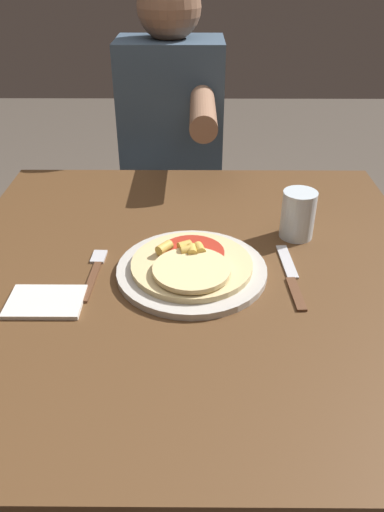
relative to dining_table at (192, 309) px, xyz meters
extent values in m
plane|color=brown|center=(0.00, 0.00, -0.62)|extent=(8.00, 8.00, 0.00)
cube|color=brown|center=(0.00, 0.00, 0.09)|extent=(0.98, 1.00, 0.03)
cylinder|color=brown|center=(-0.43, 0.44, -0.27)|extent=(0.06, 0.06, 0.69)
cylinder|color=brown|center=(0.43, 0.44, -0.27)|extent=(0.06, 0.06, 0.69)
cylinder|color=beige|center=(0.00, -0.02, 0.11)|extent=(0.29, 0.29, 0.01)
cylinder|color=#E0C689|center=(0.00, -0.02, 0.13)|extent=(0.24, 0.24, 0.01)
cylinder|color=#B22D1E|center=(0.00, 0.01, 0.13)|extent=(0.13, 0.13, 0.00)
cylinder|color=beige|center=(0.00, -0.06, 0.14)|extent=(0.15, 0.15, 0.01)
cylinder|color=gold|center=(0.00, 0.00, 0.15)|extent=(0.02, 0.03, 0.02)
cylinder|color=gold|center=(-0.05, 0.01, 0.15)|extent=(0.04, 0.04, 0.02)
cylinder|color=gold|center=(-0.01, 0.00, 0.15)|extent=(0.03, 0.03, 0.02)
cylinder|color=gold|center=(0.01, 0.01, 0.15)|extent=(0.03, 0.03, 0.02)
cylinder|color=gold|center=(-0.01, 0.02, 0.15)|extent=(0.03, 0.03, 0.02)
cube|color=brown|center=(-0.19, -0.05, 0.11)|extent=(0.02, 0.13, 0.00)
cube|color=silver|center=(-0.19, 0.03, 0.11)|extent=(0.03, 0.05, 0.00)
cube|color=brown|center=(0.19, -0.09, 0.11)|extent=(0.02, 0.10, 0.00)
cube|color=silver|center=(0.19, 0.02, 0.11)|extent=(0.03, 0.12, 0.00)
cylinder|color=silver|center=(0.23, 0.13, 0.16)|extent=(0.07, 0.07, 0.11)
cube|color=silver|center=(-0.26, -0.12, 0.11)|extent=(0.13, 0.09, 0.01)
cylinder|color=#2D2D38|center=(-0.14, 0.76, -0.38)|extent=(0.11, 0.11, 0.48)
cylinder|color=#2D2D38|center=(0.00, 0.76, -0.38)|extent=(0.11, 0.11, 0.48)
cube|color=#3D5166|center=(-0.07, 0.76, 0.14)|extent=(0.32, 0.22, 0.55)
sphere|color=#8E664C|center=(-0.07, 0.76, 0.50)|extent=(0.19, 0.19, 0.19)
cylinder|color=#8E664C|center=(0.03, 0.50, 0.27)|extent=(0.07, 0.30, 0.07)
camera|label=1|loc=(0.01, -0.83, 0.66)|focal=35.00mm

